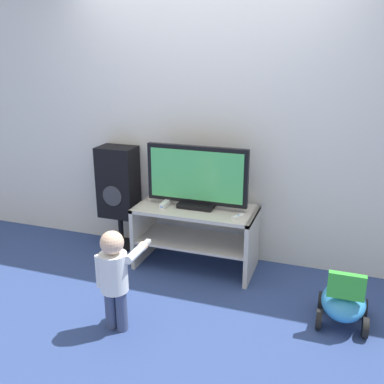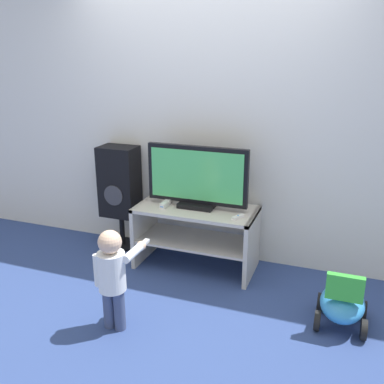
% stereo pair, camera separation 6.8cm
% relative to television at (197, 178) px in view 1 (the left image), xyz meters
% --- Properties ---
extents(ground_plane, '(16.00, 16.00, 0.00)m').
position_rel_television_xyz_m(ground_plane, '(0.00, -0.28, -0.84)').
color(ground_plane, navy).
extents(wall_back, '(10.00, 0.06, 2.60)m').
position_rel_television_xyz_m(wall_back, '(0.00, 0.31, 0.46)').
color(wall_back, silver).
rests_on(wall_back, ground_plane).
extents(tv_stand, '(1.06, 0.51, 0.57)m').
position_rel_television_xyz_m(tv_stand, '(0.00, -0.02, -0.47)').
color(tv_stand, beige).
rests_on(tv_stand, ground_plane).
extents(television, '(0.90, 0.20, 0.55)m').
position_rel_television_xyz_m(television, '(0.00, 0.00, 0.00)').
color(television, black).
rests_on(television, tv_stand).
extents(game_console, '(0.05, 0.17, 0.05)m').
position_rel_television_xyz_m(game_console, '(-0.27, -0.08, -0.25)').
color(game_console, white).
rests_on(game_console, tv_stand).
extents(remote_primary, '(0.09, 0.13, 0.03)m').
position_rel_television_xyz_m(remote_primary, '(0.41, -0.14, -0.26)').
color(remote_primary, white).
rests_on(remote_primary, tv_stand).
extents(child, '(0.28, 0.43, 0.75)m').
position_rel_television_xyz_m(child, '(-0.22, -1.08, -0.40)').
color(child, '#3F4C72').
rests_on(child, ground_plane).
extents(speaker_tower, '(0.36, 0.32, 1.02)m').
position_rel_television_xyz_m(speaker_tower, '(-0.85, 0.14, -0.19)').
color(speaker_tower, black).
rests_on(speaker_tower, ground_plane).
extents(ride_on_toy, '(0.35, 0.45, 0.46)m').
position_rel_television_xyz_m(ride_on_toy, '(1.28, -0.50, -0.66)').
color(ride_on_toy, '#338CD1').
rests_on(ride_on_toy, ground_plane).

